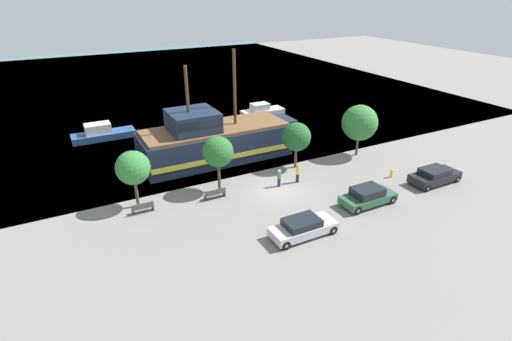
# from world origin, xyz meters

# --- Properties ---
(ground_plane) EXTENTS (160.00, 160.00, 0.00)m
(ground_plane) POSITION_xyz_m (0.00, 0.00, 0.00)
(ground_plane) COLOR gray
(water_surface) EXTENTS (80.00, 80.00, 0.00)m
(water_surface) POSITION_xyz_m (0.00, 44.00, 0.00)
(water_surface) COLOR teal
(water_surface) RESTS_ON ground
(pirate_ship) EXTENTS (15.44, 5.30, 10.15)m
(pirate_ship) POSITION_xyz_m (-1.91, 8.58, 1.91)
(pirate_ship) COLOR #192338
(pirate_ship) RESTS_ON water_surface
(moored_boat_dockside) EXTENTS (5.47, 1.93, 1.85)m
(moored_boat_dockside) POSITION_xyz_m (8.35, 18.01, 0.70)
(moored_boat_dockside) COLOR silver
(moored_boat_dockside) RESTS_ON water_surface
(moored_boat_outer) EXTENTS (6.59, 2.12, 1.77)m
(moored_boat_outer) POSITION_xyz_m (-10.78, 19.34, 0.64)
(moored_boat_outer) COLOR navy
(moored_boat_outer) RESTS_ON water_surface
(parked_car_curb_front) EXTENTS (4.39, 1.92, 1.43)m
(parked_car_curb_front) POSITION_xyz_m (5.00, -5.10, 0.71)
(parked_car_curb_front) COLOR #2D5B38
(parked_car_curb_front) RESTS_ON ground_plane
(parked_car_curb_mid) EXTENTS (4.48, 1.95, 1.35)m
(parked_car_curb_mid) POSITION_xyz_m (12.52, -4.95, 0.68)
(parked_car_curb_mid) COLOR black
(parked_car_curb_mid) RESTS_ON ground_plane
(parked_car_curb_rear) EXTENTS (4.60, 1.88, 1.31)m
(parked_car_curb_rear) POSITION_xyz_m (-1.74, -6.33, 0.66)
(parked_car_curb_rear) COLOR #B7BCC6
(parked_car_curb_rear) RESTS_ON ground_plane
(fire_hydrant) EXTENTS (0.42, 0.25, 0.76)m
(fire_hydrant) POSITION_xyz_m (10.12, -2.46, 0.41)
(fire_hydrant) COLOR yellow
(fire_hydrant) RESTS_ON ground_plane
(bench_promenade_east) EXTENTS (1.72, 0.45, 0.85)m
(bench_promenade_east) POSITION_xyz_m (-5.01, 1.13, 0.44)
(bench_promenade_east) COLOR #4C4742
(bench_promenade_east) RESTS_ON ground_plane
(bench_promenade_west) EXTENTS (1.59, 0.45, 0.85)m
(bench_promenade_west) POSITION_xyz_m (-10.55, 1.61, 0.43)
(bench_promenade_west) COLOR #4C4742
(bench_promenade_west) RESTS_ON ground_plane
(pedestrian_walking_near) EXTENTS (0.32, 0.32, 1.52)m
(pedestrian_walking_near) POSITION_xyz_m (0.54, 0.63, 0.76)
(pedestrian_walking_near) COLOR #232838
(pedestrian_walking_near) RESTS_ON ground_plane
(pedestrian_walking_far) EXTENTS (0.32, 0.32, 1.61)m
(pedestrian_walking_far) POSITION_xyz_m (2.31, 0.55, 0.81)
(pedestrian_walking_far) COLOR #232838
(pedestrian_walking_far) RESTS_ON ground_plane
(tree_row_east) EXTENTS (2.53, 2.53, 4.50)m
(tree_row_east) POSITION_xyz_m (-10.66, 2.75, 3.22)
(tree_row_east) COLOR brown
(tree_row_east) RESTS_ON ground_plane
(tree_row_mideast) EXTENTS (2.46, 2.46, 4.65)m
(tree_row_mideast) POSITION_xyz_m (-4.15, 2.27, 3.40)
(tree_row_mideast) COLOR brown
(tree_row_mideast) RESTS_ON ground_plane
(tree_row_midwest) EXTENTS (2.60, 2.60, 4.27)m
(tree_row_midwest) POSITION_xyz_m (3.84, 3.25, 2.96)
(tree_row_midwest) COLOR brown
(tree_row_midwest) RESTS_ON ground_plane
(tree_row_west) EXTENTS (3.43, 3.43, 5.04)m
(tree_row_west) POSITION_xyz_m (10.79, 2.91, 3.31)
(tree_row_west) COLOR brown
(tree_row_west) RESTS_ON ground_plane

